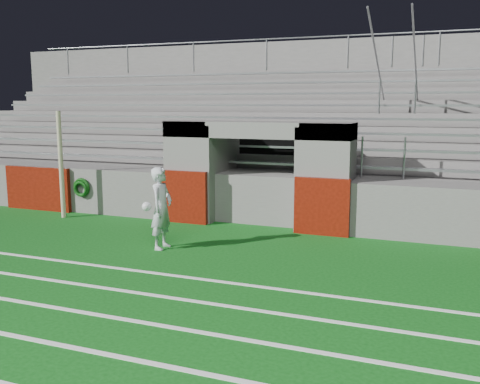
% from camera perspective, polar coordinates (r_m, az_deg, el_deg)
% --- Properties ---
extents(ground, '(90.00, 90.00, 0.00)m').
position_cam_1_polar(ground, '(10.59, -4.58, -7.31)').
color(ground, '#0C4C12').
rests_on(ground, ground).
extents(field_post, '(0.12, 0.12, 2.85)m').
position_cam_1_polar(field_post, '(15.04, -18.55, 2.75)').
color(field_post, '#B9AF89').
rests_on(field_post, ground).
extents(stadium_structure, '(26.00, 8.48, 5.42)m').
position_cam_1_polar(stadium_structure, '(17.73, 6.67, 4.33)').
color(stadium_structure, '#5F5C5A').
rests_on(stadium_structure, ground).
extents(goalkeeper_with_ball, '(0.54, 0.65, 1.74)m').
position_cam_1_polar(goalkeeper_with_ball, '(11.36, -8.39, -1.72)').
color(goalkeeper_with_ball, silver).
rests_on(goalkeeper_with_ball, ground).
extents(hose_coil, '(0.53, 0.14, 0.53)m').
position_cam_1_polar(hose_coil, '(15.48, -16.58, 0.42)').
color(hose_coil, '#0C3E0D').
rests_on(hose_coil, ground).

